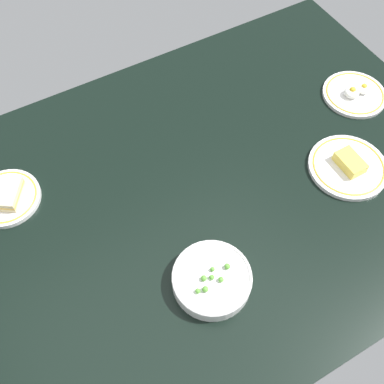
% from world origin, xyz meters
% --- Properties ---
extents(dining_table, '(1.54, 1.02, 0.04)m').
position_xyz_m(dining_table, '(0.00, 0.00, 0.02)').
color(dining_table, black).
rests_on(dining_table, ground).
extents(plate_eggs, '(0.19, 0.19, 0.04)m').
position_xyz_m(plate_eggs, '(-0.59, -0.07, 0.05)').
color(plate_eggs, white).
rests_on(plate_eggs, dining_table).
extents(plate_sandwich, '(0.17, 0.17, 0.05)m').
position_xyz_m(plate_sandwich, '(0.41, -0.22, 0.05)').
color(plate_sandwich, white).
rests_on(plate_sandwich, dining_table).
extents(bowl_peas, '(0.18, 0.18, 0.05)m').
position_xyz_m(bowl_peas, '(0.08, 0.22, 0.06)').
color(bowl_peas, white).
rests_on(bowl_peas, dining_table).
extents(plate_cheese, '(0.21, 0.21, 0.04)m').
position_xyz_m(plate_cheese, '(-0.40, 0.13, 0.05)').
color(plate_cheese, white).
rests_on(plate_cheese, dining_table).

